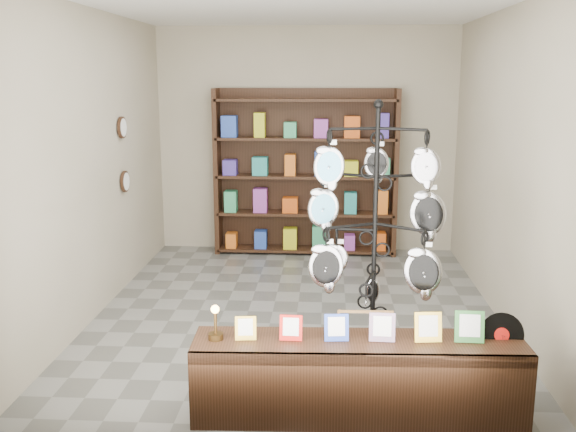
% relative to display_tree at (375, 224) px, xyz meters
% --- Properties ---
extents(ground, '(5.00, 5.00, 0.00)m').
position_rel_display_tree_xyz_m(ground, '(-0.65, 1.45, -1.26)').
color(ground, slate).
rests_on(ground, ground).
extents(room_envelope, '(5.00, 5.00, 5.00)m').
position_rel_display_tree_xyz_m(room_envelope, '(-0.65, 1.45, 0.59)').
color(room_envelope, '#ACA08B').
rests_on(room_envelope, ground).
extents(display_tree, '(1.12, 0.97, 2.19)m').
position_rel_display_tree_xyz_m(display_tree, '(0.00, 0.00, 0.00)').
color(display_tree, black).
rests_on(display_tree, ground).
extents(front_shelf, '(2.31, 0.55, 0.81)m').
position_rel_display_tree_xyz_m(front_shelf, '(-0.13, -0.55, -0.98)').
color(front_shelf, black).
rests_on(front_shelf, ground).
extents(back_shelving, '(2.42, 0.36, 2.20)m').
position_rel_display_tree_xyz_m(back_shelving, '(-0.65, 3.74, -0.24)').
color(back_shelving, black).
rests_on(back_shelving, ground).
extents(wall_clocks, '(0.03, 0.24, 0.84)m').
position_rel_display_tree_xyz_m(wall_clocks, '(-2.62, 2.25, 0.24)').
color(wall_clocks, black).
rests_on(wall_clocks, ground).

